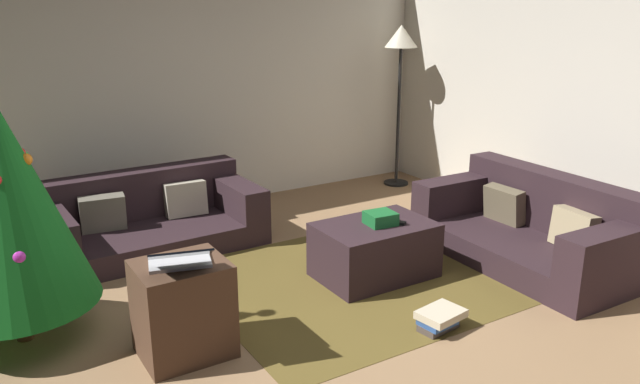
# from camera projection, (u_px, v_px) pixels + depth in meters

# --- Properties ---
(ground_plane) EXTENTS (6.40, 6.40, 0.00)m
(ground_plane) POSITION_uv_depth(u_px,v_px,m) (315.00, 353.00, 3.77)
(ground_plane) COLOR #93704C
(rear_partition) EXTENTS (6.40, 0.12, 2.60)m
(rear_partition) POSITION_uv_depth(u_px,v_px,m) (145.00, 82.00, 5.95)
(rear_partition) COLOR silver
(rear_partition) RESTS_ON ground_plane
(couch_left) EXTENTS (1.84, 0.95, 0.62)m
(couch_left) POSITION_uv_depth(u_px,v_px,m) (148.00, 219.00, 5.37)
(couch_left) COLOR #2D1E23
(couch_left) RESTS_ON ground_plane
(couch_right) EXTENTS (0.94, 1.79, 0.69)m
(couch_right) POSITION_uv_depth(u_px,v_px,m) (533.00, 229.00, 5.07)
(couch_right) COLOR #2D1E23
(couch_right) RESTS_ON ground_plane
(ottoman) EXTENTS (0.87, 0.58, 0.43)m
(ottoman) POSITION_uv_depth(u_px,v_px,m) (375.00, 250.00, 4.78)
(ottoman) COLOR #2D1E23
(ottoman) RESTS_ON ground_plane
(gift_box) EXTENTS (0.23, 0.21, 0.10)m
(gift_box) POSITION_uv_depth(u_px,v_px,m) (380.00, 218.00, 4.69)
(gift_box) COLOR #19662D
(gift_box) RESTS_ON ottoman
(tv_remote) EXTENTS (0.12, 0.16, 0.02)m
(tv_remote) POSITION_uv_depth(u_px,v_px,m) (395.00, 222.00, 4.72)
(tv_remote) COLOR black
(tv_remote) RESTS_ON ottoman
(christmas_tree) EXTENTS (0.97, 0.97, 1.65)m
(christmas_tree) POSITION_uv_depth(u_px,v_px,m) (5.00, 201.00, 3.67)
(christmas_tree) COLOR brown
(christmas_tree) RESTS_ON ground_plane
(side_table) EXTENTS (0.52, 0.44, 0.58)m
(side_table) POSITION_uv_depth(u_px,v_px,m) (183.00, 309.00, 3.69)
(side_table) COLOR #4C3323
(side_table) RESTS_ON ground_plane
(laptop) EXTENTS (0.44, 0.46, 0.18)m
(laptop) POSITION_uv_depth(u_px,v_px,m) (180.00, 259.00, 3.54)
(laptop) COLOR silver
(laptop) RESTS_ON side_table
(book_stack) EXTENTS (0.32, 0.26, 0.13)m
(book_stack) POSITION_uv_depth(u_px,v_px,m) (439.00, 319.00, 4.02)
(book_stack) COLOR #4C423D
(book_stack) RESTS_ON ground_plane
(corner_lamp) EXTENTS (0.36, 0.36, 1.79)m
(corner_lamp) POSITION_uv_depth(u_px,v_px,m) (401.00, 49.00, 6.83)
(corner_lamp) COLOR black
(corner_lamp) RESTS_ON ground_plane
(area_rug) EXTENTS (2.60, 2.00, 0.01)m
(area_rug) POSITION_uv_depth(u_px,v_px,m) (374.00, 275.00, 4.84)
(area_rug) COLOR brown
(area_rug) RESTS_ON ground_plane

